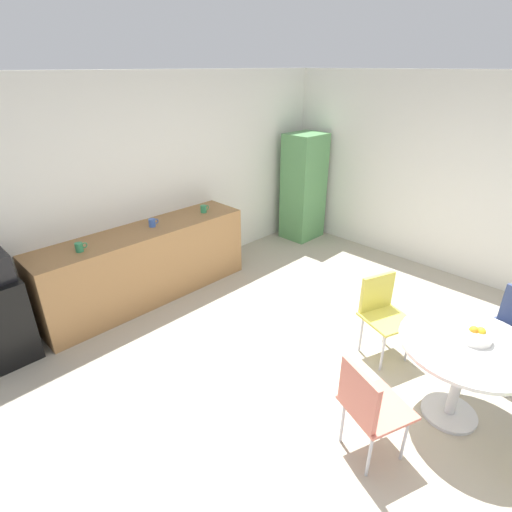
# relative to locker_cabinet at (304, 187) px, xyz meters

# --- Properties ---
(ground_plane) EXTENTS (6.00, 6.00, 0.00)m
(ground_plane) POSITION_rel_locker_cabinet_xyz_m (-2.55, -2.55, -0.85)
(ground_plane) COLOR #B2A893
(wall_back) EXTENTS (6.00, 0.10, 2.60)m
(wall_back) POSITION_rel_locker_cabinet_xyz_m (-2.55, 0.45, 0.45)
(wall_back) COLOR white
(wall_back) RESTS_ON ground_plane
(wall_side_right) EXTENTS (0.10, 6.00, 2.60)m
(wall_side_right) POSITION_rel_locker_cabinet_xyz_m (0.45, -2.55, 0.45)
(wall_side_right) COLOR white
(wall_side_right) RESTS_ON ground_plane
(counter_block) EXTENTS (2.60, 0.60, 0.90)m
(counter_block) POSITION_rel_locker_cabinet_xyz_m (-2.89, 0.10, -0.40)
(counter_block) COLOR #9E7042
(counter_block) RESTS_ON ground_plane
(locker_cabinet) EXTENTS (0.60, 0.50, 1.70)m
(locker_cabinet) POSITION_rel_locker_cabinet_xyz_m (0.00, 0.00, 0.00)
(locker_cabinet) COLOR #599959
(locker_cabinet) RESTS_ON ground_plane
(round_table) EXTENTS (1.01, 1.01, 0.74)m
(round_table) POSITION_rel_locker_cabinet_xyz_m (-2.16, -3.33, -0.27)
(round_table) COLOR silver
(round_table) RESTS_ON ground_plane
(chair_yellow) EXTENTS (0.54, 0.54, 0.83)m
(chair_yellow) POSITION_rel_locker_cabinet_xyz_m (-1.84, -2.46, -0.33)
(chair_yellow) COLOR silver
(chair_yellow) RESTS_ON ground_plane
(chair_coral) EXTENTS (0.54, 0.54, 0.83)m
(chair_coral) POSITION_rel_locker_cabinet_xyz_m (-3.02, -3.00, -0.33)
(chair_coral) COLOR silver
(chair_coral) RESTS_ON ground_plane
(fruit_bowl) EXTENTS (0.24, 0.24, 0.11)m
(fruit_bowl) POSITION_rel_locker_cabinet_xyz_m (-2.07, -3.34, -0.07)
(fruit_bowl) COLOR silver
(fruit_bowl) RESTS_ON round_table
(mug_white) EXTENTS (0.13, 0.08, 0.09)m
(mug_white) POSITION_rel_locker_cabinet_xyz_m (-2.00, 0.07, 0.10)
(mug_white) COLOR #338C59
(mug_white) RESTS_ON counter_block
(mug_green) EXTENTS (0.13, 0.08, 0.09)m
(mug_green) POSITION_rel_locker_cabinet_xyz_m (-2.74, 0.11, 0.10)
(mug_green) COLOR #3F66BF
(mug_green) RESTS_ON counter_block
(mug_red) EXTENTS (0.13, 0.08, 0.09)m
(mug_red) POSITION_rel_locker_cabinet_xyz_m (-3.65, 0.03, 0.10)
(mug_red) COLOR #338C59
(mug_red) RESTS_ON counter_block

